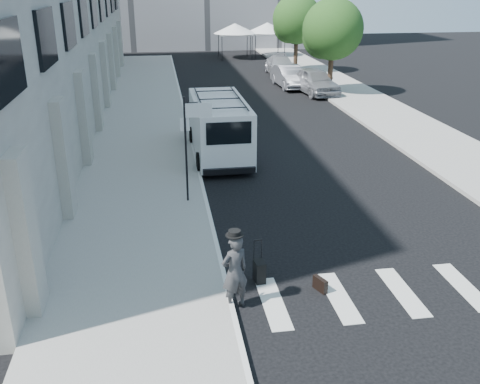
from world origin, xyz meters
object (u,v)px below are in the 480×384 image
object	(u,v)px
parked_car_b	(289,77)
businessman	(235,272)
briefcase	(320,284)
parked_car_a	(315,81)
cargo_van	(219,126)
parked_car_c	(281,66)
suitcase	(259,271)

from	to	relation	value
parked_car_b	businessman	bearing A→B (deg)	-109.30
briefcase	parked_car_b	world-z (taller)	parked_car_b
parked_car_a	businessman	bearing A→B (deg)	-116.72
parked_car_a	briefcase	bearing A→B (deg)	-112.24
cargo_van	parked_car_c	bearing A→B (deg)	69.70
parked_car_a	parked_car_b	bearing A→B (deg)	108.44
suitcase	parked_car_a	world-z (taller)	parked_car_a
businessman	parked_car_c	world-z (taller)	businessman
briefcase	suitcase	bearing A→B (deg)	132.16
businessman	parked_car_b	distance (m)	27.12
parked_car_a	parked_car_c	world-z (taller)	parked_car_a
businessman	parked_car_c	distance (m)	32.23
cargo_van	parked_car_a	distance (m)	14.36
briefcase	cargo_van	xyz separation A→B (m)	(-1.17, 11.13, 1.07)
briefcase	suitcase	size ratio (longest dim) A/B	0.41
businessman	briefcase	world-z (taller)	businessman
parked_car_b	cargo_van	bearing A→B (deg)	-117.45
briefcase	parked_car_c	distance (m)	31.40
briefcase	parked_car_a	size ratio (longest dim) A/B	0.09
briefcase	parked_car_b	size ratio (longest dim) A/B	0.10
cargo_van	parked_car_c	distance (m)	20.96
parked_car_a	parked_car_c	size ratio (longest dim) A/B	1.00
parked_car_a	parked_car_c	distance (m)	7.63
parked_car_a	parked_car_c	bearing A→B (deg)	88.02
cargo_van	parked_car_c	size ratio (longest dim) A/B	1.32
businessman	suitcase	world-z (taller)	businessman
suitcase	cargo_van	xyz separation A→B (m)	(0.21, 10.49, 0.96)
suitcase	parked_car_a	size ratio (longest dim) A/B	0.22
suitcase	parked_car_c	xyz separation A→B (m)	(7.34, 30.19, 0.42)
suitcase	businessman	bearing A→B (deg)	-133.15
suitcase	cargo_van	world-z (taller)	cargo_van
parked_car_a	cargo_van	bearing A→B (deg)	-129.06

